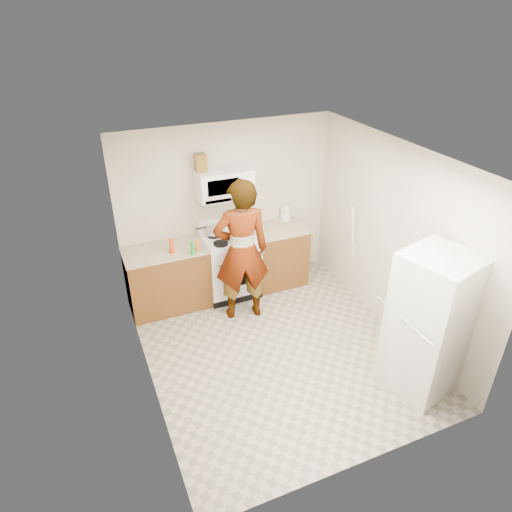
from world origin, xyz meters
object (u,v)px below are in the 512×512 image
person (242,251)px  kettle (286,214)px  microwave (224,184)px  fridge (429,324)px  gas_range (230,264)px  saucepan (214,229)px

person → kettle: 1.33m
microwave → fridge: size_ratio=0.45×
gas_range → person: (-0.04, -0.59, 0.53)m
kettle → gas_range: bearing=168.6°
gas_range → kettle: 1.17m
person → gas_range: bearing=-84.0°
microwave → fridge: 3.18m
fridge → kettle: 2.87m
microwave → kettle: (1.01, 0.09, -0.67)m
fridge → saucepan: bearing=103.6°
microwave → saucepan: microwave is taller
saucepan → kettle: bearing=2.2°
gas_range → kettle: bearing=12.4°
gas_range → saucepan: (-0.17, 0.18, 0.54)m
saucepan → person: bearing=-80.3°
gas_range → microwave: size_ratio=1.49×
gas_range → fridge: fridge is taller
microwave → saucepan: bearing=164.0°
gas_range → person: size_ratio=0.56×
fridge → gas_range: bearing=102.3°
gas_range → person: bearing=-93.9°
kettle → saucepan: kettle is taller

